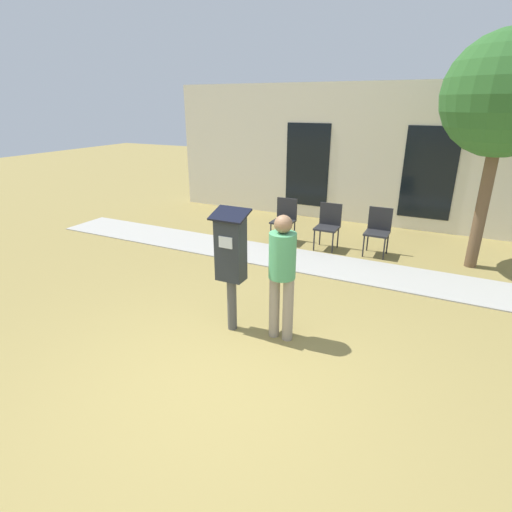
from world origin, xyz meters
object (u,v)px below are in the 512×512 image
object	(u,v)px
outdoor_chair_middle	(329,222)
person_standing	(282,269)
parking_meter	(231,255)
outdoor_chair_left	(285,217)
outdoor_chair_right	(378,228)

from	to	relation	value
outdoor_chair_middle	person_standing	bearing A→B (deg)	-98.72
parking_meter	outdoor_chair_middle	xyz separation A→B (m)	(0.20, 3.56, -0.49)
parking_meter	outdoor_chair_middle	size ratio (longest dim) A/B	1.77
parking_meter	outdoor_chair_left	bearing A→B (deg)	101.87
outdoor_chair_left	parking_meter	bearing A→B (deg)	-55.22
outdoor_chair_middle	outdoor_chair_right	size ratio (longest dim) A/B	1.00
person_standing	outdoor_chair_middle	size ratio (longest dim) A/B	1.76
parking_meter	outdoor_chair_middle	world-z (taller)	parking_meter
parking_meter	outdoor_chair_right	world-z (taller)	parking_meter
person_standing	outdoor_chair_middle	distance (m)	3.52
person_standing	outdoor_chair_middle	bearing A→B (deg)	111.79
parking_meter	outdoor_chair_right	distance (m)	3.85
parking_meter	outdoor_chair_left	distance (m)	3.69
outdoor_chair_left	outdoor_chair_middle	xyz separation A→B (m)	(0.95, -0.02, 0.00)
parking_meter	outdoor_chair_right	bearing A→B (deg)	72.54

